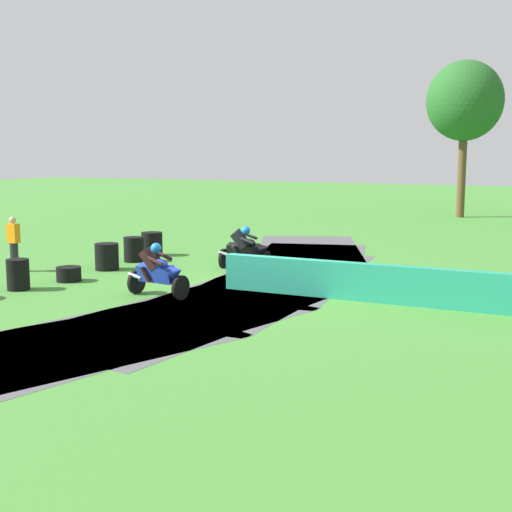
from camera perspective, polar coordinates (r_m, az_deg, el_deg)
ground_plane at (r=17.87m, az=0.06°, el=-2.84°), size 120.00×120.00×0.00m
track_asphalt at (r=18.15m, az=-1.77°, el=-2.65°), size 7.05×24.02×0.01m
safety_barrier at (r=16.22m, az=18.00°, el=-2.81°), size 12.69×0.35×0.90m
motorcycle_lead_blue at (r=17.08m, az=-8.02°, el=-1.24°), size 1.70×0.88×1.43m
motorcycle_chase_black at (r=20.89m, az=-0.84°, el=0.60°), size 1.68×0.89×1.43m
tire_stack_mid_a at (r=18.90m, az=-18.89°, el=-1.44°), size 0.57×0.57×0.80m
tire_stack_mid_b at (r=19.77m, az=-15.07°, el=-1.44°), size 0.67×0.67×0.40m
tire_stack_far at (r=21.39m, az=-12.11°, el=-0.05°), size 0.71×0.71×0.80m
tire_stack_extra_a at (r=22.82m, az=-9.96°, el=0.54°), size 0.65×0.65×0.80m
tire_stack_extra_b at (r=24.07m, az=-8.51°, el=0.99°), size 0.72×0.72×0.80m
track_marshal at (r=21.77m, az=-19.21°, el=0.92°), size 0.34×0.24×1.63m
tree_mid_rise at (r=39.37m, az=16.71°, el=12.00°), size 4.02×4.02×8.30m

